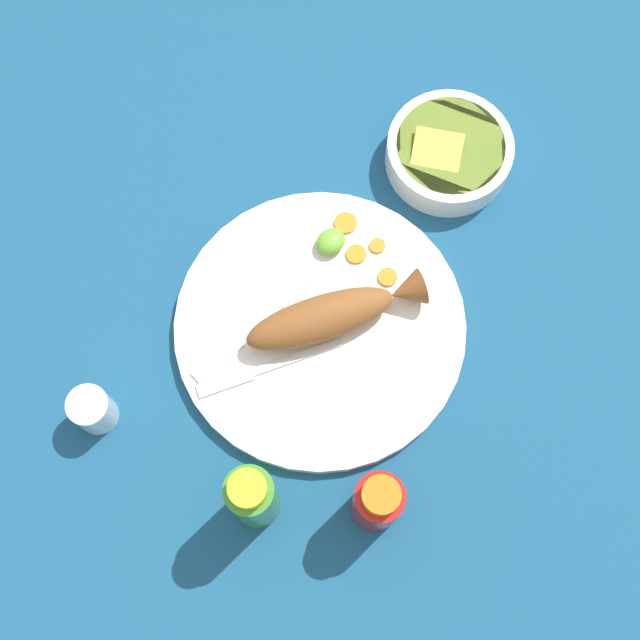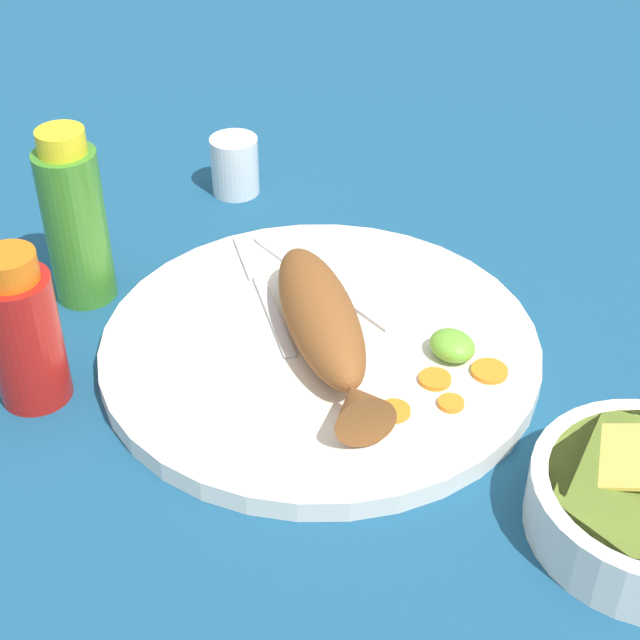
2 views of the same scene
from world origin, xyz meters
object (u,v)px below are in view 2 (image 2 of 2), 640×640
main_plate (320,348)px  salt_cup (235,169)px  fork_near (261,284)px  hot_sauce_bottle_red (24,332)px  hot_sauce_bottle_green (75,221)px  fried_fish (325,326)px  fork_far (311,273)px

main_plate → salt_cup: salt_cup is taller
fork_near → salt_cup: 0.20m
hot_sauce_bottle_red → salt_cup: (0.16, -0.31, -0.04)m
salt_cup → hot_sauce_bottle_green: bearing=106.8°
main_plate → fork_near: 0.09m
hot_sauce_bottle_green → salt_cup: (0.06, -0.21, -0.05)m
fried_fish → fork_far: size_ratio=1.21×
main_plate → fork_far: size_ratio=1.95×
fork_near → main_plate: bearing=-161.4°
fried_fish → hot_sauce_bottle_red: bearing=83.8°
fork_near → hot_sauce_bottle_green: hot_sauce_bottle_green is taller
hot_sauce_bottle_red → hot_sauce_bottle_green: 0.14m
fork_near → fork_far: same height
main_plate → fork_near: size_ratio=2.08×
main_plate → fork_near: bearing=-5.9°
hot_sauce_bottle_red → salt_cup: hot_sauce_bottle_red is taller
fork_far → salt_cup: salt_cup is taller
main_plate → salt_cup: bearing=-22.3°
fork_near → fork_far: 0.05m
main_plate → salt_cup: (0.27, -0.11, 0.02)m
fork_near → hot_sauce_bottle_red: 0.22m
fork_far → hot_sauce_bottle_red: (0.03, 0.26, 0.04)m
fried_fish → salt_cup: (0.28, -0.12, -0.02)m
hot_sauce_bottle_green → salt_cup: size_ratio=2.64×
main_plate → fork_near: (0.09, -0.01, 0.01)m
fried_fish → hot_sauce_bottle_red: (0.12, 0.20, 0.02)m
hot_sauce_bottle_green → salt_cup: 0.23m
hot_sauce_bottle_green → main_plate: bearing=-153.1°
hot_sauce_bottle_red → fork_near: bearing=-94.2°
main_plate → hot_sauce_bottle_red: 0.24m
main_plate → hot_sauce_bottle_red: bearing=61.9°
salt_cup → main_plate: bearing=157.7°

